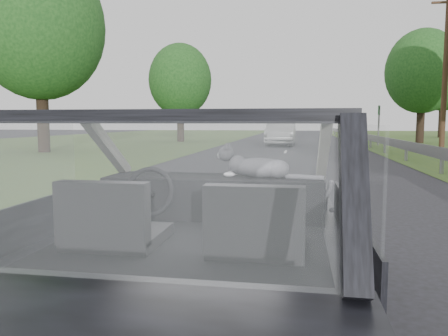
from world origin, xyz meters
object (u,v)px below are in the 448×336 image
at_px(subject_car, 195,234).
at_px(cat, 260,166).
at_px(other_car, 281,132).
at_px(utility_pole, 446,69).
at_px(highway_sign, 379,126).

height_order(subject_car, cat, subject_car).
height_order(cat, other_car, other_car).
bearing_deg(utility_pole, cat, -109.94).
distance_m(other_car, utility_pole, 9.25).
distance_m(subject_car, other_car, 23.88).
distance_m(subject_car, highway_sign, 25.29).
bearing_deg(other_car, utility_pole, -21.78).
height_order(subject_car, utility_pole, utility_pole).
bearing_deg(cat, subject_car, -110.94).
distance_m(other_car, highway_sign, 5.81).
relative_size(cat, highway_sign, 0.24).
height_order(other_car, highway_sign, highway_sign).
relative_size(subject_car, other_car, 0.85).
xyz_separation_m(other_car, utility_pole, (8.03, -3.33, 3.18)).
xyz_separation_m(subject_car, other_car, (-0.46, 23.88, 0.04)).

